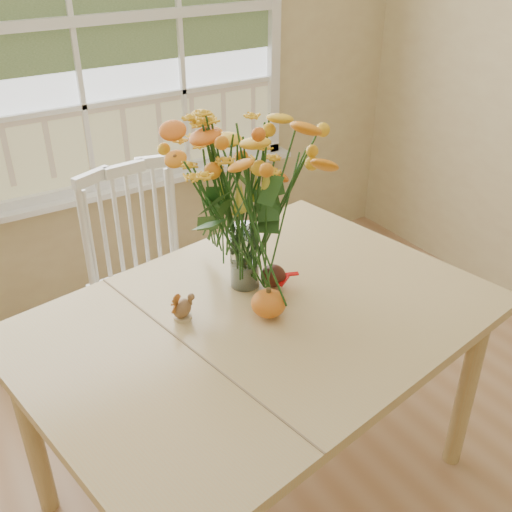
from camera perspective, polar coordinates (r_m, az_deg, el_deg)
wall_back at (r=3.17m, az=-16.82°, el=17.08°), size 4.00×0.02×2.70m
window at (r=3.10m, az=-17.12°, el=20.22°), size 2.42×0.12×1.74m
dining_table at (r=2.07m, az=0.30°, el=-7.73°), size 1.70×1.35×0.82m
windsor_chair at (r=2.77m, az=-10.40°, el=-1.36°), size 0.52×0.50×1.04m
flower_vase at (r=2.01m, az=-1.17°, el=5.66°), size 0.49×0.49×0.58m
pumpkin at (r=1.99m, az=1.20°, el=-4.65°), size 0.12×0.12×0.09m
turkey_figurine at (r=2.00m, az=-7.06°, el=-4.97°), size 0.10×0.09×0.10m
dark_gourd at (r=2.14m, az=1.64°, el=-2.01°), size 0.12×0.09×0.08m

